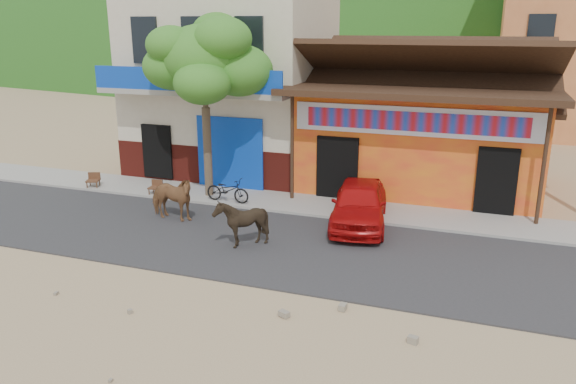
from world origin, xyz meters
name	(u,v)px	position (x,y,z in m)	size (l,w,h in m)	color
ground	(275,291)	(0.00, 0.00, 0.00)	(120.00, 120.00, 0.00)	#9E825B
road	(308,250)	(0.00, 2.50, 0.02)	(60.00, 5.00, 0.04)	#28282B
sidewalk	(341,209)	(0.00, 6.00, 0.06)	(60.00, 2.00, 0.12)	gray
dance_club	(422,137)	(2.00, 10.00, 1.80)	(8.00, 6.00, 3.60)	orange
cafe_building	(234,83)	(-5.50, 10.00, 3.50)	(7.00, 6.00, 7.00)	beige
tree	(206,107)	(-4.60, 5.80, 3.12)	(3.00, 3.00, 6.00)	#2D721E
cow_tan	(171,198)	(-4.59, 3.32, 0.74)	(0.75, 1.65, 1.39)	brown
cow_dark	(241,222)	(-1.74, 2.10, 0.71)	(1.08, 1.22, 1.34)	black
red_car	(359,203)	(0.85, 4.80, 0.70)	(1.56, 3.87, 1.32)	#B50C0D
scooter	(228,190)	(-3.66, 5.30, 0.52)	(0.53, 1.53, 0.80)	black
cafe_chair_left	(155,182)	(-6.42, 5.30, 0.55)	(0.40, 0.40, 0.86)	#482718
cafe_chair_right	(92,174)	(-9.00, 5.30, 0.58)	(0.43, 0.43, 0.92)	#482718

